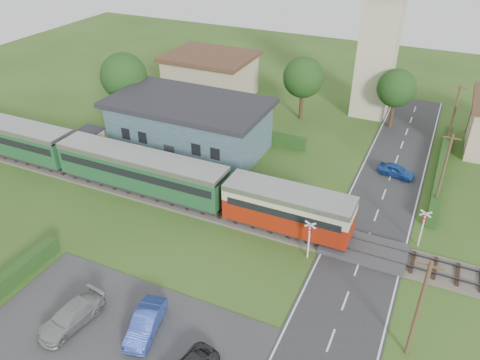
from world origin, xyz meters
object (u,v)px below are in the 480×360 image
at_px(station_building, 189,125).
at_px(car_park_blue, 146,323).
at_px(house_west, 210,75).
at_px(car_park_silver, 71,316).
at_px(crossing_signal_far, 423,223).
at_px(pedestrian_near, 222,179).
at_px(crossing_signal_near, 309,234).
at_px(car_on_road, 396,171).
at_px(train, 112,163).
at_px(church_tower, 382,27).
at_px(equipment_hut, 91,141).
at_px(pedestrian_far, 113,152).

relative_size(station_building, car_park_blue, 3.95).
distance_m(house_west, car_park_silver, 38.90).
relative_size(crossing_signal_far, car_park_silver, 0.73).
xyz_separation_m(car_park_blue, pedestrian_near, (-2.84, 15.91, 0.57)).
relative_size(crossing_signal_near, car_on_road, 0.97).
distance_m(station_building, pedestrian_near, 9.21).
bearing_deg(train, pedestrian_near, 16.76).
bearing_deg(car_park_blue, car_on_road, 53.56).
bearing_deg(church_tower, equipment_hut, -135.25).
height_order(crossing_signal_far, car_park_silver, crossing_signal_far).
distance_m(crossing_signal_far, car_park_silver, 25.06).
distance_m(equipment_hut, station_building, 9.92).
xyz_separation_m(equipment_hut, car_park_blue, (17.60, -16.22, -1.00)).
bearing_deg(crossing_signal_near, car_park_silver, -132.94).
height_order(crossing_signal_far, car_park_blue, crossing_signal_far).
xyz_separation_m(church_tower, house_west, (-20.00, -3.00, -7.43)).
distance_m(equipment_hut, crossing_signal_near, 25.04).
height_order(house_west, car_on_road, house_west).
relative_size(equipment_hut, car_park_blue, 0.63).
relative_size(pedestrian_near, pedestrian_far, 0.88).
bearing_deg(pedestrian_near, car_on_road, -134.33).
relative_size(crossing_signal_near, pedestrian_far, 1.68).
xyz_separation_m(crossing_signal_near, pedestrian_far, (-21.34, 5.14, -0.71)).
height_order(equipment_hut, train, train).
bearing_deg(pedestrian_near, crossing_signal_far, -170.20).
bearing_deg(church_tower, station_building, -131.41).
bearing_deg(car_park_silver, car_on_road, 68.79).
height_order(pedestrian_near, pedestrian_far, pedestrian_far).
bearing_deg(car_park_blue, crossing_signal_near, 44.13).
distance_m(station_building, pedestrian_far, 8.08).
bearing_deg(car_park_silver, church_tower, 84.90).
xyz_separation_m(train, car_park_silver, (8.00, -14.50, -1.45)).
bearing_deg(church_tower, crossing_signal_far, -69.98).
relative_size(equipment_hut, pedestrian_near, 1.48).
distance_m(station_building, car_on_road, 20.74).
relative_size(car_park_blue, pedestrian_near, 2.35).
height_order(crossing_signal_near, pedestrian_near, crossing_signal_near).
distance_m(train, car_park_silver, 16.63).
height_order(crossing_signal_far, car_on_road, crossing_signal_far).
bearing_deg(car_park_blue, equipment_hut, 124.12).
bearing_deg(car_park_blue, pedestrian_near, 86.91).
distance_m(house_west, car_park_blue, 38.92).
relative_size(car_park_silver, pedestrian_near, 2.59).
relative_size(station_building, car_on_road, 4.73).
xyz_separation_m(equipment_hut, crossing_signal_far, (31.60, -0.81, 0.39)).
relative_size(equipment_hut, car_on_road, 0.75).
relative_size(station_building, car_park_silver, 3.57).
bearing_deg(house_west, car_on_road, -23.13).
height_order(car_on_road, pedestrian_near, pedestrian_near).
xyz_separation_m(car_on_road, pedestrian_near, (-13.64, -9.26, 0.69)).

